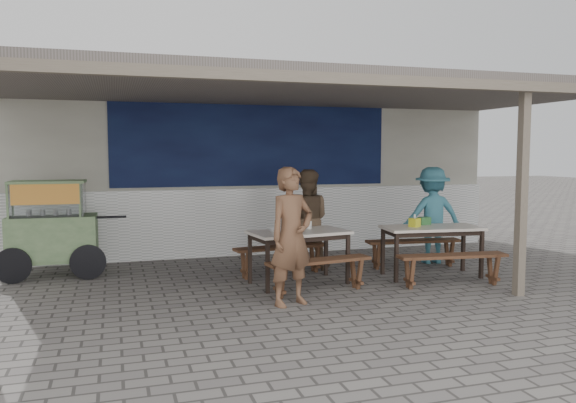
{
  "coord_description": "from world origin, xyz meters",
  "views": [
    {
      "loc": [
        -2.62,
        -6.83,
        1.85
      ],
      "look_at": [
        -0.22,
        0.9,
        1.14
      ],
      "focal_mm": 35.0,
      "sensor_mm": 36.0,
      "label": 1
    }
  ],
  "objects_px": {
    "table_right": "(432,232)",
    "patron_street_side": "(291,236)",
    "vendor_cart": "(52,225)",
    "patron_right_table": "(432,215)",
    "patron_wall_side": "(306,219)",
    "condiment_jar": "(309,225)",
    "bench_left_wall": "(281,253)",
    "table_left": "(299,236)",
    "tissue_box": "(415,223)",
    "condiment_bowl": "(275,230)",
    "bench_left_street": "(319,268)",
    "bench_right_wall": "(413,247)",
    "bench_right_street": "(452,262)",
    "donation_box": "(424,221)"
  },
  "relations": [
    {
      "from": "table_right",
      "to": "patron_street_side",
      "type": "height_order",
      "value": "patron_street_side"
    },
    {
      "from": "vendor_cart",
      "to": "patron_right_table",
      "type": "height_order",
      "value": "patron_right_table"
    },
    {
      "from": "patron_wall_side",
      "to": "patron_right_table",
      "type": "xyz_separation_m",
      "value": [
        2.16,
        -0.17,
        0.01
      ]
    },
    {
      "from": "patron_wall_side",
      "to": "condiment_jar",
      "type": "height_order",
      "value": "patron_wall_side"
    },
    {
      "from": "vendor_cart",
      "to": "bench_left_wall",
      "type": "bearing_deg",
      "value": -13.95
    },
    {
      "from": "table_left",
      "to": "tissue_box",
      "type": "bearing_deg",
      "value": -11.54
    },
    {
      "from": "table_left",
      "to": "condiment_bowl",
      "type": "height_order",
      "value": "condiment_bowl"
    },
    {
      "from": "patron_street_side",
      "to": "bench_left_wall",
      "type": "bearing_deg",
      "value": 58.53
    },
    {
      "from": "bench_left_street",
      "to": "bench_right_wall",
      "type": "distance_m",
      "value": 2.3
    },
    {
      "from": "bench_right_street",
      "to": "condiment_jar",
      "type": "xyz_separation_m",
      "value": [
        -1.74,
        1.02,
        0.46
      ]
    },
    {
      "from": "bench_left_street",
      "to": "condiment_bowl",
      "type": "height_order",
      "value": "condiment_bowl"
    },
    {
      "from": "patron_wall_side",
      "to": "patron_street_side",
      "type": "bearing_deg",
      "value": 86.42
    },
    {
      "from": "bench_right_wall",
      "to": "tissue_box",
      "type": "bearing_deg",
      "value": -112.73
    },
    {
      "from": "table_left",
      "to": "bench_right_wall",
      "type": "height_order",
      "value": "table_left"
    },
    {
      "from": "condiment_jar",
      "to": "table_left",
      "type": "bearing_deg",
      "value": -134.67
    },
    {
      "from": "bench_left_wall",
      "to": "patron_right_table",
      "type": "distance_m",
      "value": 2.74
    },
    {
      "from": "bench_left_street",
      "to": "vendor_cart",
      "type": "xyz_separation_m",
      "value": [
        -3.44,
        2.09,
        0.44
      ]
    },
    {
      "from": "bench_left_wall",
      "to": "bench_right_wall",
      "type": "xyz_separation_m",
      "value": [
        2.2,
        -0.08,
        0.0
      ]
    },
    {
      "from": "bench_left_street",
      "to": "tissue_box",
      "type": "distance_m",
      "value": 1.82
    },
    {
      "from": "bench_left_street",
      "to": "table_right",
      "type": "relative_size",
      "value": 0.98
    },
    {
      "from": "bench_left_wall",
      "to": "vendor_cart",
      "type": "xyz_separation_m",
      "value": [
        -3.27,
        0.91,
        0.44
      ]
    },
    {
      "from": "bench_right_wall",
      "to": "condiment_jar",
      "type": "xyz_separation_m",
      "value": [
        -1.88,
        -0.28,
        0.46
      ]
    },
    {
      "from": "patron_right_table",
      "to": "donation_box",
      "type": "bearing_deg",
      "value": 59.33
    },
    {
      "from": "condiment_jar",
      "to": "table_right",
      "type": "bearing_deg",
      "value": -11.52
    },
    {
      "from": "table_right",
      "to": "vendor_cart",
      "type": "relative_size",
      "value": 0.83
    },
    {
      "from": "condiment_jar",
      "to": "condiment_bowl",
      "type": "relative_size",
      "value": 0.59
    },
    {
      "from": "patron_right_table",
      "to": "patron_wall_side",
      "type": "bearing_deg",
      "value": 3.9
    },
    {
      "from": "bench_right_street",
      "to": "patron_street_side",
      "type": "height_order",
      "value": "patron_street_side"
    },
    {
      "from": "bench_right_wall",
      "to": "patron_street_side",
      "type": "xyz_separation_m",
      "value": [
        -2.54,
        -1.53,
        0.5
      ]
    },
    {
      "from": "table_left",
      "to": "tissue_box",
      "type": "height_order",
      "value": "tissue_box"
    },
    {
      "from": "bench_left_street",
      "to": "table_right",
      "type": "distance_m",
      "value": 2.03
    },
    {
      "from": "bench_right_wall",
      "to": "vendor_cart",
      "type": "bearing_deg",
      "value": 176.11
    },
    {
      "from": "table_right",
      "to": "donation_box",
      "type": "distance_m",
      "value": 0.27
    },
    {
      "from": "bench_right_street",
      "to": "bench_right_wall",
      "type": "xyz_separation_m",
      "value": [
        0.15,
        1.3,
        0.0
      ]
    },
    {
      "from": "patron_street_side",
      "to": "tissue_box",
      "type": "height_order",
      "value": "patron_street_side"
    },
    {
      "from": "bench_right_street",
      "to": "patron_right_table",
      "type": "bearing_deg",
      "value": 74.26
    },
    {
      "from": "bench_left_street",
      "to": "patron_wall_side",
      "type": "distance_m",
      "value": 1.64
    },
    {
      "from": "bench_right_wall",
      "to": "patron_street_side",
      "type": "distance_m",
      "value": 3.01
    },
    {
      "from": "bench_right_wall",
      "to": "condiment_jar",
      "type": "height_order",
      "value": "condiment_jar"
    },
    {
      "from": "patron_right_table",
      "to": "condiment_bowl",
      "type": "bearing_deg",
      "value": 23.12
    },
    {
      "from": "patron_right_table",
      "to": "patron_street_side",
      "type": "bearing_deg",
      "value": 38.95
    },
    {
      "from": "vendor_cart",
      "to": "condiment_jar",
      "type": "distance_m",
      "value": 3.8
    },
    {
      "from": "table_right",
      "to": "tissue_box",
      "type": "distance_m",
      "value": 0.31
    },
    {
      "from": "condiment_jar",
      "to": "condiment_bowl",
      "type": "height_order",
      "value": "condiment_jar"
    },
    {
      "from": "bench_right_street",
      "to": "tissue_box",
      "type": "relative_size",
      "value": 12.17
    },
    {
      "from": "condiment_jar",
      "to": "bench_left_street",
      "type": "bearing_deg",
      "value": -99.68
    },
    {
      "from": "bench_right_street",
      "to": "patron_right_table",
      "type": "height_order",
      "value": "patron_right_table"
    },
    {
      "from": "patron_wall_side",
      "to": "condiment_jar",
      "type": "relative_size",
      "value": 15.75
    },
    {
      "from": "table_left",
      "to": "condiment_bowl",
      "type": "xyz_separation_m",
      "value": [
        -0.34,
        0.0,
        0.1
      ]
    },
    {
      "from": "patron_wall_side",
      "to": "condiment_bowl",
      "type": "relative_size",
      "value": 9.26
    }
  ]
}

